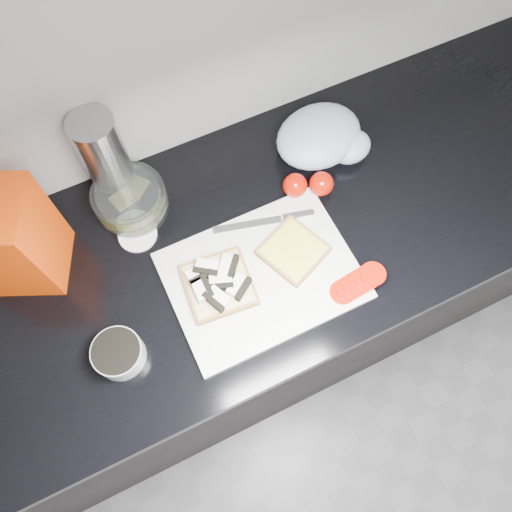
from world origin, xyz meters
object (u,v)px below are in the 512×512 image
at_px(cutting_board, 262,276).
at_px(glass_bowl, 131,200).
at_px(steel_canister, 105,157).
at_px(bread_bag, 8,239).

distance_m(cutting_board, glass_bowl, 0.34).
bearing_deg(steel_canister, cutting_board, -59.99).
xyz_separation_m(cutting_board, glass_bowl, (-0.19, 0.28, 0.03)).
bearing_deg(glass_bowl, bread_bag, -171.15).
relative_size(cutting_board, steel_canister, 1.73).
xyz_separation_m(glass_bowl, bread_bag, (-0.25, -0.04, 0.09)).
xyz_separation_m(cutting_board, steel_canister, (-0.20, 0.35, 0.11)).
relative_size(glass_bowl, steel_canister, 0.71).
height_order(bread_bag, steel_canister, bread_bag).
relative_size(cutting_board, glass_bowl, 2.44).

